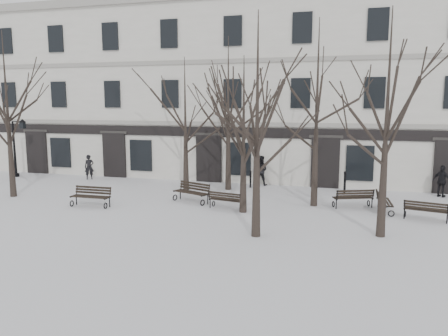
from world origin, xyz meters
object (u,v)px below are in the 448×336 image
at_px(tree_3, 388,96).
at_px(bench_5, 383,201).
at_px(tree_0, 6,95).
at_px(bench_0, 91,196).
at_px(tree_1, 244,116).
at_px(lamp_post, 17,144).
at_px(bench_1, 226,200).
at_px(tree_2, 257,98).
at_px(bench_4, 353,197).
at_px(bench_3, 192,192).
at_px(bench_2, 426,210).

bearing_deg(tree_3, bench_5, 84.55).
height_order(tree_0, bench_0, tree_0).
height_order(tree_1, lamp_post, tree_1).
height_order(tree_0, bench_1, tree_0).
bearing_deg(lamp_post, tree_3, -18.23).
relative_size(tree_2, bench_0, 4.25).
distance_m(bench_4, lamp_post, 21.44).
relative_size(tree_2, bench_1, 4.57).
xyz_separation_m(tree_3, bench_0, (-12.86, 1.24, -4.58)).
distance_m(bench_0, bench_1, 6.42).
relative_size(bench_3, bench_4, 1.06).
distance_m(tree_3, bench_0, 13.71).
bearing_deg(bench_5, bench_4, 70.05).
bearing_deg(lamp_post, bench_5, -8.56).
height_order(tree_1, bench_5, tree_1).
height_order(tree_0, tree_3, tree_0).
relative_size(bench_3, lamp_post, 0.53).
relative_size(tree_3, lamp_post, 2.13).
height_order(tree_0, bench_2, tree_0).
distance_m(tree_1, tree_3, 6.12).
xyz_separation_m(bench_4, lamp_post, (-21.17, 2.98, 1.71)).
bearing_deg(tree_0, tree_2, -13.64).
relative_size(tree_1, bench_4, 3.60).
xyz_separation_m(bench_0, bench_3, (4.29, 2.14, 0.01)).
xyz_separation_m(bench_2, bench_3, (-10.53, 0.62, 0.06)).
relative_size(tree_0, tree_1, 1.23).
bearing_deg(lamp_post, bench_0, -33.19).
height_order(bench_1, lamp_post, lamp_post).
xyz_separation_m(tree_1, bench_5, (6.06, 1.77, -3.81)).
relative_size(tree_3, bench_4, 4.27).
distance_m(bench_1, lamp_post, 16.37).
bearing_deg(bench_1, tree_1, 173.36).
bearing_deg(bench_5, lamp_post, 78.65).
bearing_deg(bench_3, tree_2, -25.36).
bearing_deg(bench_3, tree_1, -1.00).
distance_m(tree_0, tree_1, 12.39).
relative_size(tree_2, bench_3, 3.97).
distance_m(bench_3, lamp_post, 14.16).
distance_m(tree_0, bench_1, 12.46).
relative_size(bench_2, bench_4, 0.94).
relative_size(tree_2, bench_5, 4.48).
bearing_deg(tree_2, lamp_post, 154.34).
distance_m(tree_0, bench_5, 19.10).
distance_m(tree_1, tree_2, 3.64).
bearing_deg(bench_0, bench_3, 25.85).
height_order(bench_0, bench_3, bench_3).
bearing_deg(tree_1, bench_2, 4.79).
bearing_deg(tree_3, tree_1, 159.54).
distance_m(tree_2, bench_2, 8.79).
height_order(bench_0, bench_4, bench_0).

